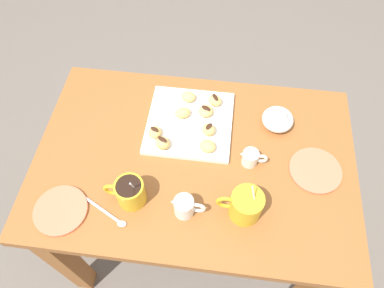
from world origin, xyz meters
The scene contains 24 objects.
ground_plane centered at (0.00, 0.00, 0.00)m, with size 8.00×8.00×0.00m, color #665B51.
dining_table centered at (0.00, 0.00, 0.61)m, with size 1.06×0.71×0.75m.
pastry_plate_square centered at (0.03, -0.14, 0.76)m, with size 0.29×0.29×0.02m, color white.
coffee_mug_mustard_left centered at (-0.17, 0.17, 0.81)m, with size 0.14×0.10×0.15m.
coffee_mug_mustard_right centered at (0.17, 0.17, 0.80)m, with size 0.13×0.09×0.14m.
cream_pitcher_white centered at (0.01, 0.19, 0.79)m, with size 0.10×0.06×0.07m.
ice_cream_bowl centered at (-0.27, -0.17, 0.79)m, with size 0.11×0.11×0.08m.
chocolate_sauce_pitcher centered at (-0.18, -0.01, 0.79)m, with size 0.09×0.05×0.06m.
saucer_coral_left centered at (0.38, 0.24, 0.76)m, with size 0.16×0.16×0.01m, color #E5704C.
saucer_coral_right centered at (-0.39, 0.00, 0.76)m, with size 0.17×0.17×0.01m, color #E5704C.
loose_spoon_near_saucer centered at (0.23, 0.23, 0.76)m, with size 0.15×0.08×0.01m.
beignet_0 centered at (-0.04, -0.10, 0.79)m, with size 0.04×0.05×0.04m, color #E5B260.
chocolate_drizzle_0 centered at (-0.04, -0.10, 0.81)m, with size 0.03×0.02×0.01m, color #381E11.
beignet_1 centered at (-0.05, -0.23, 0.79)m, with size 0.05×0.04×0.03m, color #E5B260.
chocolate_drizzle_1 centered at (-0.05, -0.23, 0.81)m, with size 0.04×0.02×0.01m, color #381E11.
beignet_2 centered at (0.06, -0.16, 0.79)m, with size 0.06×0.04×0.04m, color #E5B260.
beignet_3 centered at (0.14, -0.06, 0.79)m, with size 0.04×0.05×0.03m, color #E5B260.
chocolate_drizzle_3 centered at (0.14, -0.06, 0.80)m, with size 0.03×0.02×0.01m, color #381E11.
beignet_4 centered at (0.05, -0.23, 0.79)m, with size 0.04×0.05×0.03m, color #E5B260.
beignet_5 centered at (-0.04, -0.03, 0.79)m, with size 0.05×0.05×0.03m, color #E5B260.
beignet_6 centered at (-0.02, -0.18, 0.79)m, with size 0.05×0.05×0.03m, color #E5B260.
chocolate_drizzle_6 centered at (-0.02, -0.18, 0.80)m, with size 0.03×0.02×0.01m, color #381E11.
beignet_7 centered at (0.11, -0.02, 0.79)m, with size 0.05×0.04×0.04m, color #E5B260.
chocolate_drizzle_7 centered at (0.11, -0.02, 0.81)m, with size 0.04×0.02×0.01m, color #381E11.
Camera 1 is at (-0.07, 0.60, 1.78)m, focal length 33.36 mm.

